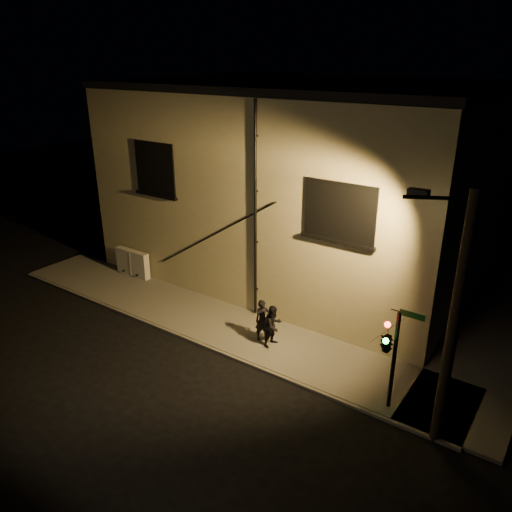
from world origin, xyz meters
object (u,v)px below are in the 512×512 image
Objects in this scene: pedestrian_b at (274,326)px; traffic_signal at (388,342)px; utility_cabinet at (133,263)px; pedestrian_a at (263,320)px; streetlamp_pole at (451,317)px.

pedestrian_b is 4.79m from traffic_signal.
pedestrian_a is (8.22, -1.23, 0.15)m from utility_cabinet.
streetlamp_pole is at bearing -92.10° from pedestrian_b.
pedestrian_b is at bearing 167.51° from traffic_signal.
traffic_signal is at bearing -68.05° from pedestrian_a.
pedestrian_a reaches higher than pedestrian_b.
utility_cabinet is 13.53m from traffic_signal.
utility_cabinet is 1.23× the size of pedestrian_a.
traffic_signal is (5.02, -1.10, 1.42)m from pedestrian_a.
traffic_signal is 2.20m from streetlamp_pole.
pedestrian_b is at bearing 168.14° from streetlamp_pole.
pedestrian_b is at bearing -8.69° from utility_cabinet.
traffic_signal is at bearing -9.98° from utility_cabinet.
pedestrian_a is at bearing -8.49° from utility_cabinet.
utility_cabinet is 8.87m from pedestrian_b.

